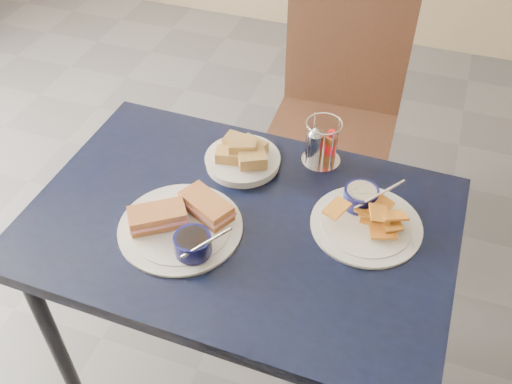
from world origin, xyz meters
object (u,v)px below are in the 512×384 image
(plantain_plate, at_px, (365,215))
(chair_far, at_px, (338,104))
(bread_basket, at_px, (243,156))
(condiment_caddy, at_px, (321,145))
(dining_table, at_px, (240,239))
(sandwich_plate, at_px, (183,223))

(plantain_plate, bearing_deg, chair_far, 106.76)
(chair_far, xyz_separation_m, bread_basket, (-0.14, -0.65, 0.22))
(plantain_plate, distance_m, bread_basket, 0.38)
(condiment_caddy, bearing_deg, dining_table, -114.39)
(dining_table, distance_m, bread_basket, 0.24)
(chair_far, xyz_separation_m, sandwich_plate, (-0.19, -0.94, 0.22))
(chair_far, height_order, condiment_caddy, chair_far)
(chair_far, bearing_deg, plantain_plate, -73.24)
(sandwich_plate, xyz_separation_m, condiment_caddy, (0.25, 0.37, 0.03))
(plantain_plate, bearing_deg, sandwich_plate, -156.64)
(chair_far, distance_m, bread_basket, 0.70)
(bread_basket, bearing_deg, sandwich_plate, -100.61)
(dining_table, height_order, bread_basket, bread_basket)
(bread_basket, height_order, condiment_caddy, condiment_caddy)
(sandwich_plate, bearing_deg, dining_table, 33.28)
(condiment_caddy, bearing_deg, chair_far, 95.91)
(sandwich_plate, height_order, condiment_caddy, condiment_caddy)
(chair_far, bearing_deg, dining_table, -94.93)
(sandwich_plate, xyz_separation_m, plantain_plate, (0.42, 0.18, -0.00))
(plantain_plate, height_order, condiment_caddy, condiment_caddy)
(sandwich_plate, bearing_deg, bread_basket, 79.39)
(dining_table, distance_m, plantain_plate, 0.33)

